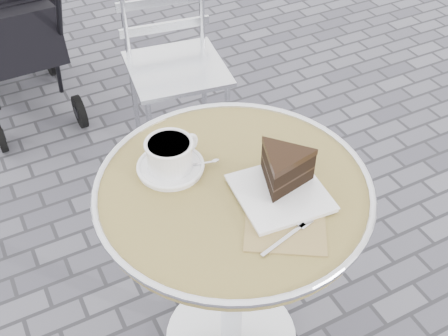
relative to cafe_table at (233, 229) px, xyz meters
name	(u,v)px	position (x,y,z in m)	size (l,w,h in m)	color
cafe_table	(233,229)	(0.00, 0.00, 0.00)	(0.72, 0.72, 0.74)	silver
cappuccino_set	(171,157)	(-0.11, 0.13, 0.20)	(0.20, 0.17, 0.09)	white
cake_plate_set	(283,174)	(0.10, -0.07, 0.22)	(0.29, 0.35, 0.11)	#977A52
bistro_chair	(170,39)	(0.27, 1.08, -0.02)	(0.45, 0.45, 0.88)	silver
baby_stroller	(6,28)	(-0.30, 1.72, -0.14)	(0.45, 0.92, 0.95)	black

